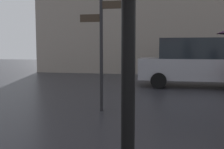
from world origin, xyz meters
name	(u,v)px	position (x,y,z in m)	size (l,w,h in m)	color
parked_car_left	(195,63)	(0.71, 9.05, 0.96)	(4.53, 1.84, 1.92)	gray
street_signpost	(101,41)	(-1.94, 4.26, 1.71)	(1.08, 0.08, 2.81)	black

